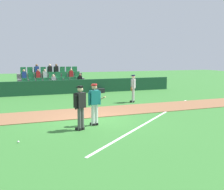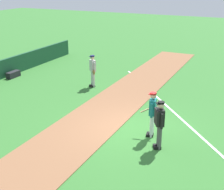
# 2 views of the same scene
# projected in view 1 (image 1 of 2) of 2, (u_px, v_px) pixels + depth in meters

# --- Properties ---
(ground_plane) EXTENTS (80.00, 80.00, 0.00)m
(ground_plane) POSITION_uv_depth(u_px,v_px,m) (93.00, 121.00, 12.40)
(ground_plane) COLOR #33702D
(infield_dirt_path) EXTENTS (28.00, 2.61, 0.03)m
(infield_dirt_path) POSITION_uv_depth(u_px,v_px,m) (82.00, 113.00, 14.07)
(infield_dirt_path) COLOR brown
(infield_dirt_path) RESTS_ON ground
(foul_line_chalk) EXTENTS (9.22, 7.83, 0.01)m
(foul_line_chalk) POSITION_uv_depth(u_px,v_px,m) (156.00, 118.00, 13.02)
(foul_line_chalk) COLOR white
(foul_line_chalk) RESTS_ON ground
(dugout_fence) EXTENTS (20.00, 0.16, 1.10)m
(dugout_fence) POSITION_uv_depth(u_px,v_px,m) (56.00, 87.00, 21.17)
(dugout_fence) COLOR #19472D
(dugout_fence) RESTS_ON ground
(stadium_bleachers) EXTENTS (5.55, 2.95, 2.30)m
(stadium_bleachers) POSITION_uv_depth(u_px,v_px,m) (52.00, 84.00, 22.89)
(stadium_bleachers) COLOR slate
(stadium_bleachers) RESTS_ON ground
(batter_teal_jersey) EXTENTS (0.73, 0.74, 1.76)m
(batter_teal_jersey) POSITION_uv_depth(u_px,v_px,m) (95.00, 103.00, 11.43)
(batter_teal_jersey) COLOR white
(batter_teal_jersey) RESTS_ON ground
(umpire_home_plate) EXTENTS (0.54, 0.45, 1.76)m
(umpire_home_plate) POSITION_uv_depth(u_px,v_px,m) (80.00, 105.00, 10.68)
(umpire_home_plate) COLOR #4C4C4C
(umpire_home_plate) RESTS_ON ground
(runner_grey_jersey) EXTENTS (0.52, 0.54, 1.76)m
(runner_grey_jersey) POSITION_uv_depth(u_px,v_px,m) (133.00, 87.00, 17.34)
(runner_grey_jersey) COLOR #B2B2B2
(runner_grey_jersey) RESTS_ON ground
(baseball) EXTENTS (0.07, 0.07, 0.07)m
(baseball) POSITION_uv_depth(u_px,v_px,m) (18.00, 142.00, 9.18)
(baseball) COLOR white
(baseball) RESTS_ON ground
(equipment_bag) EXTENTS (0.90, 0.36, 0.36)m
(equipment_bag) POSITION_uv_depth(u_px,v_px,m) (99.00, 91.00, 22.02)
(equipment_bag) COLOR #232328
(equipment_bag) RESTS_ON ground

